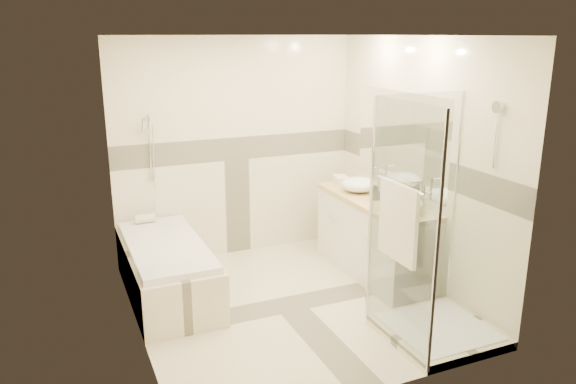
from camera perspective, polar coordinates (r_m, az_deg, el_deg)
name	(u,v)px	position (r m, az deg, el deg)	size (l,w,h in m)	color
room	(294,177)	(5.10, 0.60, 1.53)	(2.82, 3.02, 2.52)	beige
bathtub	(167,267)	(5.68, -12.21, -7.45)	(0.75, 1.70, 0.56)	beige
vanity	(374,237)	(6.08, 8.74, -4.50)	(0.58, 1.62, 0.85)	white
shower_enclosure	(425,281)	(4.93, 13.74, -8.75)	(0.96, 0.93, 2.04)	beige
vessel_sink_near	(359,184)	(6.17, 7.23, 0.78)	(0.39, 0.39, 0.16)	white
vessel_sink_far	(401,203)	(5.52, 11.45, -1.15)	(0.42, 0.42, 0.17)	white
faucet_near	(376,176)	(6.26, 8.96, 1.64)	(0.11, 0.03, 0.26)	silver
faucet_far	(420,192)	(5.62, 13.30, 0.00)	(0.13, 0.03, 0.30)	silver
amenity_bottle_a	(377,193)	(5.88, 9.00, -0.13)	(0.06, 0.07, 0.14)	black
amenity_bottle_b	(375,192)	(5.91, 8.81, -0.01)	(0.12, 0.12, 0.15)	black
folded_towels	(341,179)	(6.52, 5.43, 1.28)	(0.14, 0.24, 0.08)	white
rolled_towel	(145,219)	(6.20, -14.33, -2.63)	(0.10, 0.10, 0.21)	white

